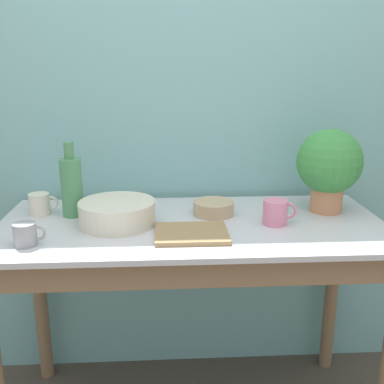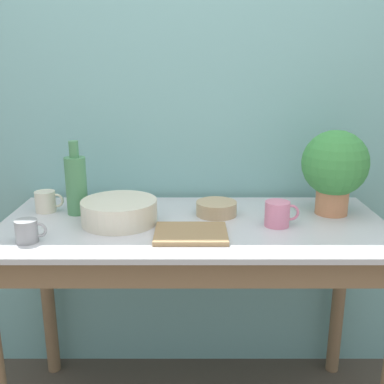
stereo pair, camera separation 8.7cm
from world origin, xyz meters
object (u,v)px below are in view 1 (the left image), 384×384
object	(u,v)px
mug_grey	(26,234)
mug_cream	(40,204)
mug_pink	(276,212)
tray_board	(191,233)
bottle_tall	(72,186)
bowl_small_tan	(214,208)
bowl_wash_large	(117,213)
potted_plant	(329,165)

from	to	relation	value
mug_grey	mug_cream	world-z (taller)	mug_cream
mug_pink	tray_board	xyz separation A→B (m)	(-0.32, -0.10, -0.04)
bottle_tall	bowl_small_tan	world-z (taller)	bottle_tall
bowl_wash_large	mug_pink	world-z (taller)	mug_pink
bottle_tall	mug_grey	size ratio (longest dim) A/B	2.76
potted_plant	bottle_tall	size ratio (longest dim) A/B	1.14
mug_grey	mug_cream	bearing A→B (deg)	96.90
potted_plant	bowl_small_tan	bearing A→B (deg)	-178.07
mug_grey	bowl_small_tan	bearing A→B (deg)	23.71
mug_cream	bowl_small_tan	world-z (taller)	mug_cream
mug_pink	mug_grey	bearing A→B (deg)	-169.70
potted_plant	bottle_tall	distance (m)	1.02
potted_plant	mug_cream	world-z (taller)	potted_plant
mug_pink	mug_cream	xyz separation A→B (m)	(-0.91, 0.17, -0.00)
mug_pink	mug_cream	world-z (taller)	mug_pink
bottle_tall	tray_board	xyz separation A→B (m)	(0.45, -0.25, -0.11)
mug_cream	tray_board	world-z (taller)	mug_cream
bowl_wash_large	bowl_small_tan	world-z (taller)	bowl_wash_large
bottle_tall	tray_board	bearing A→B (deg)	-28.51
mug_pink	mug_grey	size ratio (longest dim) A/B	1.20
mug_cream	bowl_small_tan	bearing A→B (deg)	-3.53
mug_pink	bowl_small_tan	bearing A→B (deg)	149.85
mug_grey	tray_board	size ratio (longest dim) A/B	0.42
bottle_tall	bowl_small_tan	distance (m)	0.56
potted_plant	bowl_small_tan	distance (m)	0.49
potted_plant	mug_cream	xyz separation A→B (m)	(-1.15, 0.03, -0.15)
bottle_tall	mug_cream	size ratio (longest dim) A/B	2.53
bowl_wash_large	mug_cream	xyz separation A→B (m)	(-0.32, 0.14, -0.00)
bowl_wash_large	mug_pink	size ratio (longest dim) A/B	2.23
bowl_wash_large	tray_board	distance (m)	0.30
bowl_wash_large	mug_cream	size ratio (longest dim) A/B	2.45
potted_plant	bowl_wash_large	xyz separation A→B (m)	(-0.83, -0.11, -0.15)
bottle_tall	tray_board	size ratio (longest dim) A/B	1.16
bottle_tall	mug_pink	size ratio (longest dim) A/B	2.30
bowl_small_tan	mug_pink	bearing A→B (deg)	-30.15
bowl_wash_large	bottle_tall	distance (m)	0.23
bowl_wash_large	bottle_tall	size ratio (longest dim) A/B	0.97
bottle_tall	tray_board	distance (m)	0.53
bottle_tall	mug_grey	distance (m)	0.33
mug_grey	tray_board	world-z (taller)	mug_grey
potted_plant	mug_pink	size ratio (longest dim) A/B	2.63
potted_plant	mug_cream	bearing A→B (deg)	178.65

